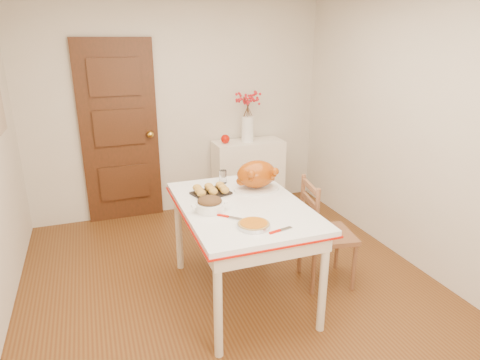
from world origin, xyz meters
name	(u,v)px	position (x,y,z in m)	size (l,w,h in m)	color
floor	(236,294)	(0.00, 0.00, 0.00)	(3.50, 4.00, 0.00)	#512910
wall_back	(179,109)	(0.00, 2.00, 1.25)	(3.50, 0.00, 2.50)	beige
wall_front	(441,301)	(0.00, -2.00, 1.25)	(3.50, 0.00, 2.50)	beige
wall_right	(422,133)	(1.75, 0.00, 1.25)	(0.00, 4.00, 2.50)	beige
door_back	(120,133)	(-0.70, 1.97, 1.03)	(0.85, 0.06, 2.06)	#311C0E
sideboard	(248,174)	(0.79, 1.78, 0.43)	(0.85, 0.38, 0.85)	white
kitchen_table	(242,251)	(0.04, -0.03, 0.41)	(0.95, 1.38, 0.83)	white
chair_oak	(328,232)	(0.81, -0.07, 0.47)	(0.42, 0.42, 0.95)	brown
berry_vase	(248,115)	(0.78, 1.78, 1.17)	(0.33, 0.33, 0.64)	white
apple	(225,139)	(0.49, 1.78, 0.90)	(0.11, 0.11, 0.11)	#B20C00
turkey_platter	(257,176)	(0.27, 0.23, 0.95)	(0.40, 0.32, 0.25)	#993E06
pumpkin_pie	(254,224)	(-0.03, -0.45, 0.85)	(0.22, 0.22, 0.05)	#AD570A
stuffing_dish	(210,204)	(-0.23, -0.08, 0.88)	(0.27, 0.22, 0.11)	#402715
rolls_tray	(211,190)	(-0.13, 0.26, 0.87)	(0.28, 0.22, 0.08)	#AF7F2D
pie_server	(281,230)	(0.12, -0.57, 0.83)	(0.19, 0.05, 0.01)	silver
carving_knife	(233,217)	(-0.12, -0.26, 0.83)	(0.25, 0.06, 0.01)	silver
drinking_glass	(223,177)	(0.05, 0.49, 0.89)	(0.07, 0.07, 0.12)	white
shaker_pair	(259,176)	(0.38, 0.46, 0.87)	(0.08, 0.03, 0.08)	white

